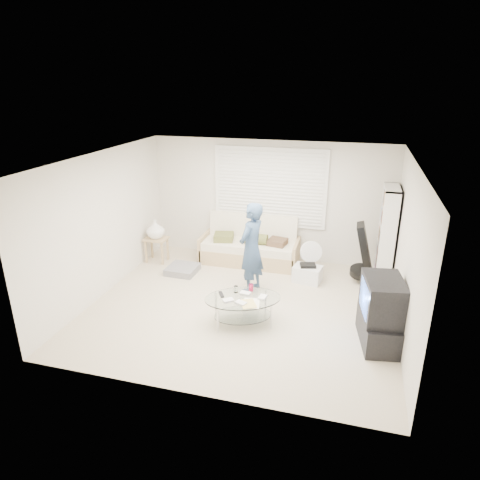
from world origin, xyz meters
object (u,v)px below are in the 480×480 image
(futon_sofa, at_px, (250,247))
(coffee_table, at_px, (243,303))
(bookshelf, at_px, (386,236))
(tv_unit, at_px, (381,313))

(futon_sofa, distance_m, coffee_table, 2.42)
(bookshelf, bearing_deg, tv_unit, -93.31)
(futon_sofa, xyz_separation_m, tv_unit, (2.52, -2.37, 0.17))
(futon_sofa, height_order, coffee_table, futon_sofa)
(futon_sofa, xyz_separation_m, coffee_table, (0.48, -2.37, 0.03))
(bookshelf, height_order, tv_unit, bookshelf)
(coffee_table, bearing_deg, bookshelf, 44.96)
(tv_unit, relative_size, coffee_table, 0.74)
(bookshelf, distance_m, coffee_table, 3.11)
(bookshelf, distance_m, tv_unit, 2.21)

